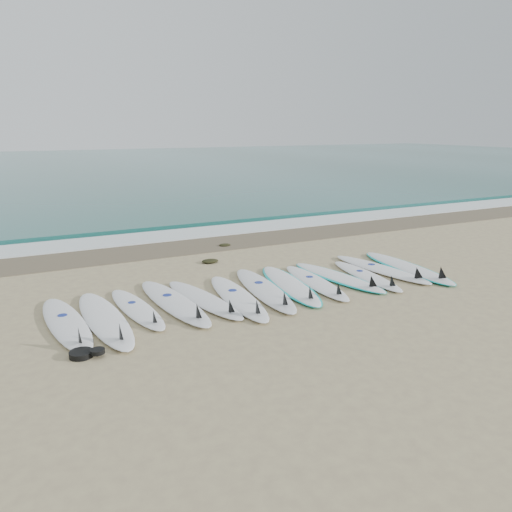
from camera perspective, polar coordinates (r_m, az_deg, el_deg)
name	(u,v)px	position (r m, az deg, el deg)	size (l,w,h in m)	color
ground	(262,291)	(9.47, 0.71, -4.05)	(120.00, 120.00, 0.00)	tan
ocean	(65,167)	(40.79, -20.96, 9.49)	(120.00, 55.00, 0.03)	#215F5A
wet_sand_band	(190,246)	(13.11, -7.51, 1.17)	(120.00, 1.80, 0.01)	brown
foam_band	(174,235)	(14.41, -9.35, 2.38)	(120.00, 1.40, 0.04)	silver
wave_crest	(159,225)	(15.81, -10.99, 3.51)	(120.00, 1.00, 0.10)	#215F5A
surfboard_0	(67,324)	(8.36, -20.80, -7.25)	(0.78, 2.67, 0.34)	white
surfboard_1	(105,319)	(8.33, -16.83, -6.94)	(0.72, 2.85, 0.36)	white
surfboard_2	(138,309)	(8.68, -13.37, -5.90)	(0.71, 2.35, 0.30)	white
surfboard_3	(175,302)	(8.82, -9.25, -5.26)	(0.83, 2.82, 0.36)	silver
surfboard_4	(205,299)	(8.92, -5.85, -4.97)	(0.91, 2.56, 0.32)	white
surfboard_5	(239,298)	(8.96, -1.99, -4.77)	(0.79, 2.73, 0.34)	white
surfboard_6	(265,290)	(9.37, 1.05, -3.86)	(0.93, 2.87, 0.36)	silver
surfboard_7	(290,285)	(9.70, 3.96, -3.31)	(1.04, 2.75, 0.34)	white
surfboard_8	(317,283)	(9.88, 6.96, -3.03)	(0.75, 2.52, 0.32)	white
surfboard_9	(339,277)	(10.31, 9.46, -2.40)	(0.98, 2.61, 0.32)	white
surfboard_10	(368,276)	(10.50, 12.66, -2.23)	(0.68, 2.38, 0.30)	white
surfboard_11	(383,269)	(11.04, 14.32, -1.47)	(0.88, 2.71, 0.34)	white
surfboard_12	(408,268)	(11.33, 17.00, -1.27)	(0.87, 2.89, 0.36)	white
seaweed_near	(210,261)	(11.46, -5.27, -0.57)	(0.39, 0.30, 0.08)	black
seaweed_far	(225,245)	(13.01, -3.59, 1.28)	(0.31, 0.24, 0.06)	black
leash_coil	(85,353)	(7.27, -18.97, -10.48)	(0.46, 0.36, 0.11)	black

